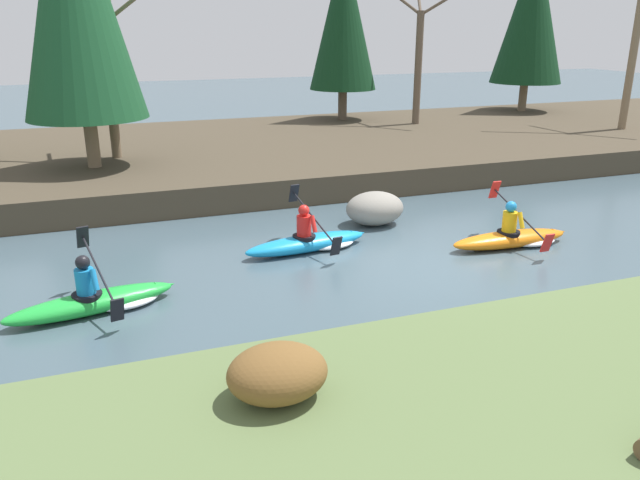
{
  "coord_description": "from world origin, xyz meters",
  "views": [
    {
      "loc": [
        -5.86,
        -9.91,
        4.46
      ],
      "look_at": [
        -1.99,
        0.69,
        0.55
      ],
      "focal_mm": 35.0,
      "sensor_mm": 36.0,
      "label": 1
    }
  ],
  "objects_px": {
    "kayaker_lead": "(515,237)",
    "boulder_midstream": "(375,208)",
    "kayaker_middle": "(311,241)",
    "kayaker_trailing": "(98,300)"
  },
  "relations": [
    {
      "from": "kayaker_middle",
      "to": "kayaker_trailing",
      "type": "bearing_deg",
      "value": -167.33
    },
    {
      "from": "kayaker_trailing",
      "to": "kayaker_lead",
      "type": "bearing_deg",
      "value": -10.33
    },
    {
      "from": "kayaker_lead",
      "to": "kayaker_trailing",
      "type": "relative_size",
      "value": 1.0
    },
    {
      "from": "kayaker_lead",
      "to": "kayaker_middle",
      "type": "distance_m",
      "value": 4.31
    },
    {
      "from": "boulder_midstream",
      "to": "kayaker_middle",
      "type": "bearing_deg",
      "value": -149.48
    },
    {
      "from": "kayaker_middle",
      "to": "kayaker_trailing",
      "type": "relative_size",
      "value": 1.0
    },
    {
      "from": "boulder_midstream",
      "to": "kayaker_trailing",
      "type": "bearing_deg",
      "value": -156.36
    },
    {
      "from": "kayaker_lead",
      "to": "boulder_midstream",
      "type": "bearing_deg",
      "value": 132.9
    },
    {
      "from": "kayaker_lead",
      "to": "kayaker_trailing",
      "type": "bearing_deg",
      "value": -176.63
    },
    {
      "from": "kayaker_lead",
      "to": "boulder_midstream",
      "type": "distance_m",
      "value": 3.23
    }
  ]
}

